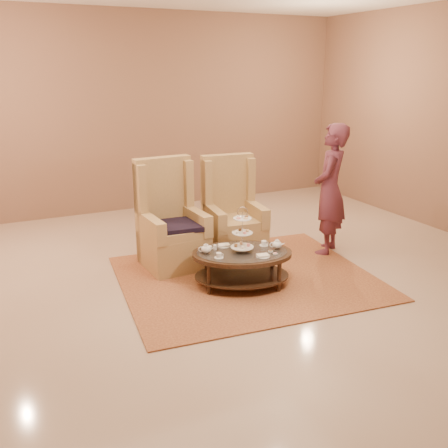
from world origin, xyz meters
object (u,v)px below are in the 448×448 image
armchair_right (232,221)px  tea_table (242,258)px  person (330,190)px  armchair_left (171,230)px

armchair_right → tea_table: bearing=-104.6°
tea_table → person: bearing=37.2°
armchair_left → armchair_right: (0.93, 0.05, -0.02)m
armchair_left → armchair_right: armchair_left is taller
tea_table → armchair_left: (-0.53, 1.03, 0.12)m
tea_table → person: person is taller
tea_table → armchair_left: 1.17m
armchair_left → tea_table: bearing=-66.5°
armchair_left → armchair_right: 0.93m
armchair_right → person: size_ratio=0.75×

